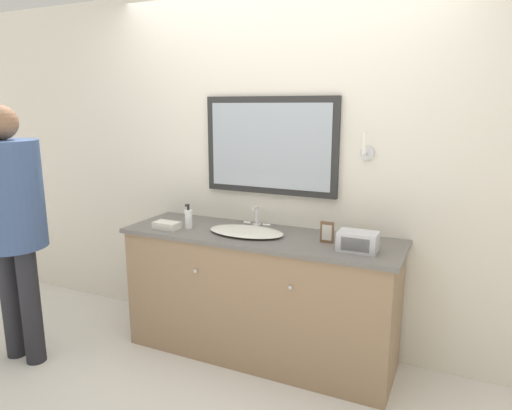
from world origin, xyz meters
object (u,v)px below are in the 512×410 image
(sink_basin, at_px, (247,231))
(person, at_px, (10,209))
(picture_frame, at_px, (327,232))
(soap_bottle, at_px, (189,218))
(appliance_box, at_px, (358,242))

(sink_basin, bearing_deg, person, -152.27)
(sink_basin, distance_m, picture_frame, 0.56)
(sink_basin, xyz_separation_m, soap_bottle, (-0.44, -0.04, 0.05))
(appliance_box, bearing_deg, person, -162.89)
(picture_frame, xyz_separation_m, person, (-1.92, -0.74, 0.12))
(picture_frame, bearing_deg, sink_basin, -177.62)
(person, bearing_deg, picture_frame, 21.13)
(soap_bottle, bearing_deg, sink_basin, 5.69)
(picture_frame, height_order, person, person)
(sink_basin, bearing_deg, appliance_box, -4.69)
(picture_frame, bearing_deg, appliance_box, -21.97)
(sink_basin, xyz_separation_m, person, (-1.37, -0.72, 0.17))
(sink_basin, bearing_deg, soap_bottle, -174.31)
(appliance_box, relative_size, picture_frame, 1.68)
(soap_bottle, height_order, appliance_box, soap_bottle)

